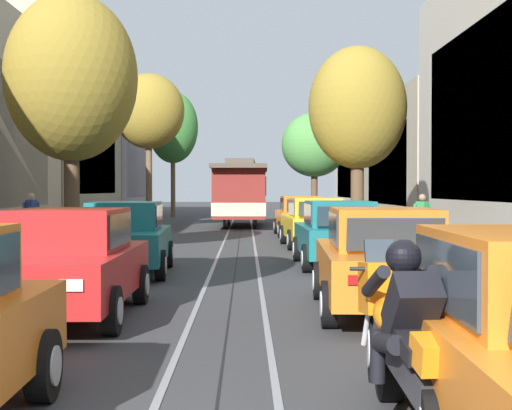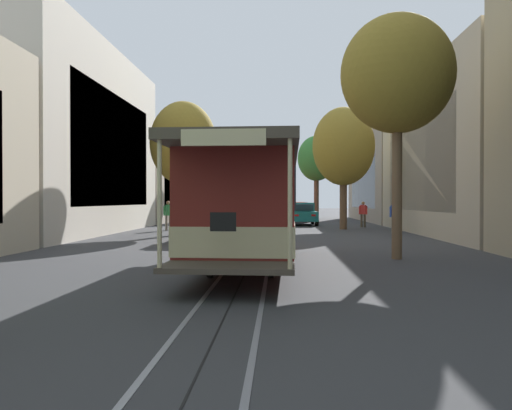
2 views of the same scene
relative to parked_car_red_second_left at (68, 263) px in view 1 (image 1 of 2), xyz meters
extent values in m
plane|color=#38383A|center=(2.34, 18.10, -0.80)|extent=(160.00, 160.00, 0.00)
cube|color=gray|center=(1.81, 22.49, -0.79)|extent=(0.08, 71.91, 0.01)
cube|color=gray|center=(2.87, 22.49, -0.79)|extent=(0.08, 71.91, 0.01)
cube|color=black|center=(2.34, 22.49, -0.80)|extent=(0.03, 71.91, 0.01)
cube|color=#2D3842|center=(-5.52, 14.50, 2.90)|extent=(0.04, 11.18, 4.93)
cube|color=tan|center=(-8.39, 30.48, 4.60)|extent=(5.78, 15.68, 10.80)
cube|color=#2D3842|center=(-5.52, 30.48, 4.06)|extent=(0.04, 11.18, 6.48)
cube|color=gray|center=(-8.31, 46.46, 3.43)|extent=(5.61, 15.68, 8.45)
cube|color=#2D3842|center=(-5.52, 46.46, 3.00)|extent=(0.04, 11.18, 5.07)
cube|color=#2D3842|center=(10.20, 14.50, 3.62)|extent=(0.04, 11.18, 5.90)
cube|color=#BCAD93|center=(12.92, 30.48, 2.65)|extent=(5.48, 15.68, 6.90)
cube|color=#2D3842|center=(10.20, 30.48, 2.30)|extent=(0.04, 11.18, 4.14)
cube|color=beige|center=(13.05, 46.46, 3.24)|extent=(5.74, 15.68, 8.08)
cube|color=#2D3842|center=(10.20, 46.46, 2.83)|extent=(0.04, 11.18, 4.85)
cube|color=#B21414|center=(0.48, -3.57, -0.05)|extent=(0.28, 0.04, 0.12)
cylinder|color=black|center=(0.81, -4.39, -0.48)|extent=(0.21, 0.64, 0.64)
cylinder|color=silver|center=(0.92, -4.39, -0.48)|extent=(0.02, 0.35, 0.35)
cube|color=red|center=(0.00, -0.04, -0.15)|extent=(1.80, 4.30, 0.66)
cube|color=red|center=(0.00, 0.11, 0.48)|extent=(1.48, 2.06, 0.60)
cube|color=#2D3842|center=(0.00, -0.73, 0.46)|extent=(1.33, 0.22, 0.47)
cube|color=#2D3842|center=(0.00, 1.29, 0.46)|extent=(1.30, 0.20, 0.45)
cube|color=#2D3842|center=(0.75, 0.11, 0.48)|extent=(0.03, 1.81, 0.47)
cube|color=#2D3842|center=(-0.75, 0.11, 0.48)|extent=(0.03, 1.81, 0.47)
cube|color=white|center=(0.56, -2.20, -0.05)|extent=(0.28, 0.04, 0.14)
cube|color=#B21414|center=(0.56, 2.12, -0.05)|extent=(0.28, 0.04, 0.12)
cube|color=#B21414|center=(-0.56, 2.12, -0.05)|extent=(0.28, 0.04, 0.12)
cylinder|color=black|center=(0.88, -1.37, -0.48)|extent=(0.20, 0.64, 0.64)
cylinder|color=silver|center=(0.99, -1.37, -0.48)|extent=(0.02, 0.35, 0.35)
cylinder|color=black|center=(0.88, 1.29, -0.48)|extent=(0.20, 0.64, 0.64)
cylinder|color=silver|center=(0.99, 1.29, -0.48)|extent=(0.02, 0.35, 0.35)
cylinder|color=black|center=(-0.88, 1.29, -0.48)|extent=(0.20, 0.64, 0.64)
cylinder|color=silver|center=(-0.99, 1.29, -0.48)|extent=(0.02, 0.35, 0.35)
cube|color=#196B70|center=(-0.08, 5.68, -0.15)|extent=(1.98, 4.37, 0.66)
cube|color=#196B70|center=(-0.09, 5.83, 0.48)|extent=(1.56, 2.13, 0.60)
cube|color=#2D3842|center=(-0.05, 4.99, 0.46)|extent=(1.34, 0.28, 0.47)
cube|color=#2D3842|center=(-0.14, 7.01, 0.46)|extent=(1.30, 0.25, 0.45)
cube|color=#2D3842|center=(0.66, 5.86, 0.48)|extent=(0.11, 1.81, 0.47)
cube|color=#2D3842|center=(-0.84, 5.79, 0.48)|extent=(0.11, 1.81, 0.47)
cube|color=white|center=(0.57, 3.54, -0.05)|extent=(0.28, 0.05, 0.14)
cube|color=#B21414|center=(0.38, 7.86, -0.05)|extent=(0.28, 0.05, 0.12)
cube|color=white|center=(-0.55, 3.49, -0.05)|extent=(0.28, 0.05, 0.14)
cube|color=#B21414|center=(-0.73, 7.81, -0.05)|extent=(0.28, 0.05, 0.12)
cylinder|color=black|center=(0.85, 4.38, -0.48)|extent=(0.23, 0.65, 0.64)
cylinder|color=silver|center=(0.96, 4.39, -0.48)|extent=(0.04, 0.35, 0.35)
cylinder|color=black|center=(-0.90, 4.31, -0.48)|extent=(0.23, 0.65, 0.64)
cylinder|color=silver|center=(-1.01, 4.30, -0.48)|extent=(0.04, 0.35, 0.35)
cylinder|color=black|center=(0.74, 7.05, -0.48)|extent=(0.23, 0.65, 0.64)
cylinder|color=silver|center=(0.85, 7.05, -0.48)|extent=(0.04, 0.35, 0.35)
cylinder|color=black|center=(-1.02, 6.97, -0.48)|extent=(0.23, 0.65, 0.64)
cylinder|color=silver|center=(-1.13, 6.97, -0.48)|extent=(0.04, 0.35, 0.35)
cube|color=#2D3842|center=(3.95, -5.86, 0.48)|extent=(0.09, 1.81, 0.47)
cube|color=white|center=(4.21, -3.56, -0.05)|extent=(0.28, 0.05, 0.14)
cylinder|color=black|center=(3.86, -4.37, -0.48)|extent=(0.22, 0.65, 0.64)
cylinder|color=silver|center=(3.75, -4.37, -0.48)|extent=(0.03, 0.35, 0.35)
cube|color=orange|center=(4.65, 0.41, -0.15)|extent=(2.01, 4.38, 0.66)
cube|color=orange|center=(4.64, 0.26, 0.48)|extent=(1.57, 2.13, 0.60)
cube|color=#2D3842|center=(4.68, 1.10, 0.46)|extent=(1.34, 0.29, 0.47)
cube|color=#2D3842|center=(4.58, -0.92, 0.46)|extent=(1.30, 0.26, 0.45)
cube|color=#2D3842|center=(3.89, 0.30, 0.48)|extent=(0.12, 1.81, 0.47)
cube|color=#2D3842|center=(5.39, 0.22, 0.48)|extent=(0.12, 1.81, 0.47)
cube|color=white|center=(4.20, 2.59, -0.05)|extent=(0.28, 0.05, 0.14)
cube|color=#B21414|center=(3.99, -1.72, -0.05)|extent=(0.28, 0.05, 0.12)
cube|color=white|center=(5.31, 2.54, -0.05)|extent=(0.28, 0.05, 0.14)
cube|color=#B21414|center=(5.10, -1.78, -0.05)|extent=(0.28, 0.05, 0.12)
cylinder|color=black|center=(3.83, 1.78, -0.48)|extent=(0.23, 0.65, 0.64)
cylinder|color=silver|center=(3.72, 1.79, -0.48)|extent=(0.04, 0.35, 0.35)
cylinder|color=black|center=(5.59, 1.70, -0.48)|extent=(0.23, 0.65, 0.64)
cylinder|color=silver|center=(5.70, 1.69, -0.48)|extent=(0.04, 0.35, 0.35)
cylinder|color=black|center=(3.70, -0.88, -0.48)|extent=(0.23, 0.65, 0.64)
cylinder|color=silver|center=(3.59, -0.87, -0.48)|extent=(0.04, 0.35, 0.35)
cylinder|color=black|center=(5.46, -0.96, -0.48)|extent=(0.23, 0.65, 0.64)
cylinder|color=silver|center=(5.57, -0.97, -0.48)|extent=(0.04, 0.35, 0.35)
cube|color=#196B70|center=(4.81, 7.22, -0.15)|extent=(1.84, 4.32, 0.66)
cube|color=#196B70|center=(4.81, 7.07, 0.48)|extent=(1.50, 2.08, 0.60)
cube|color=#2D3842|center=(4.80, 7.91, 0.46)|extent=(1.33, 0.23, 0.47)
cube|color=#2D3842|center=(4.82, 5.89, 0.46)|extent=(1.30, 0.21, 0.45)
cube|color=#2D3842|center=(4.06, 7.07, 0.48)|extent=(0.05, 1.81, 0.47)
cube|color=#2D3842|center=(5.56, 7.08, 0.48)|extent=(0.05, 1.81, 0.47)
cube|color=white|center=(4.23, 9.38, -0.05)|extent=(0.28, 0.04, 0.14)
cube|color=#B21414|center=(4.27, 5.06, -0.05)|extent=(0.28, 0.04, 0.12)
cube|color=white|center=(5.34, 9.39, -0.05)|extent=(0.28, 0.04, 0.14)
cube|color=#B21414|center=(5.39, 5.07, -0.05)|extent=(0.28, 0.04, 0.12)
cylinder|color=black|center=(3.92, 8.55, -0.48)|extent=(0.21, 0.64, 0.64)
cylinder|color=silver|center=(3.81, 8.55, -0.48)|extent=(0.02, 0.35, 0.35)
cylinder|color=black|center=(5.68, 8.57, -0.48)|extent=(0.21, 0.64, 0.64)
cylinder|color=silver|center=(5.79, 8.57, -0.48)|extent=(0.02, 0.35, 0.35)
cylinder|color=black|center=(3.94, 5.88, -0.48)|extent=(0.21, 0.64, 0.64)
cylinder|color=silver|center=(3.83, 5.88, -0.48)|extent=(0.02, 0.35, 0.35)
cylinder|color=black|center=(5.70, 5.90, -0.48)|extent=(0.21, 0.64, 0.64)
cylinder|color=silver|center=(5.81, 5.90, -0.48)|extent=(0.02, 0.35, 0.35)
cube|color=gold|center=(4.79, 13.43, -0.15)|extent=(1.96, 4.36, 0.66)
cube|color=gold|center=(4.79, 13.28, 0.48)|extent=(1.55, 2.12, 0.60)
cube|color=#2D3842|center=(4.76, 14.12, 0.46)|extent=(1.34, 0.27, 0.47)
cube|color=#2D3842|center=(4.84, 12.10, 0.46)|extent=(1.30, 0.25, 0.45)
cube|color=#2D3842|center=(4.04, 13.26, 0.48)|extent=(0.10, 1.81, 0.47)
cube|color=#2D3842|center=(5.54, 13.31, 0.48)|extent=(0.10, 1.81, 0.47)
cube|color=white|center=(4.15, 15.57, -0.05)|extent=(0.28, 0.05, 0.14)
cube|color=#B21414|center=(4.31, 11.25, -0.05)|extent=(0.28, 0.05, 0.12)
cube|color=white|center=(5.26, 15.61, -0.05)|extent=(0.28, 0.05, 0.14)
cube|color=#B21414|center=(5.43, 11.30, -0.05)|extent=(0.28, 0.05, 0.12)
cylinder|color=black|center=(3.86, 14.73, -0.48)|extent=(0.22, 0.65, 0.64)
cylinder|color=silver|center=(3.75, 14.73, -0.48)|extent=(0.03, 0.35, 0.35)
cylinder|color=black|center=(5.62, 14.80, -0.48)|extent=(0.22, 0.65, 0.64)
cylinder|color=silver|center=(5.73, 14.80, -0.48)|extent=(0.03, 0.35, 0.35)
cylinder|color=black|center=(3.96, 12.07, -0.48)|extent=(0.22, 0.65, 0.64)
cylinder|color=silver|center=(3.85, 12.06, -0.48)|extent=(0.03, 0.35, 0.35)
cylinder|color=black|center=(5.72, 12.13, -0.48)|extent=(0.22, 0.65, 0.64)
cylinder|color=silver|center=(5.83, 12.14, -0.48)|extent=(0.03, 0.35, 0.35)
cube|color=orange|center=(4.76, 19.32, -0.15)|extent=(1.89, 4.34, 0.66)
cube|color=orange|center=(4.76, 19.17, 0.48)|extent=(1.52, 2.09, 0.60)
cube|color=#2D3842|center=(4.75, 20.01, 0.46)|extent=(1.34, 0.25, 0.47)
cube|color=#2D3842|center=(4.79, 17.99, 0.46)|extent=(1.30, 0.22, 0.45)
cube|color=#2D3842|center=(4.02, 19.16, 0.48)|extent=(0.07, 1.81, 0.47)
cube|color=#2D3842|center=(5.51, 19.19, 0.48)|extent=(0.07, 1.81, 0.47)
cube|color=white|center=(4.16, 21.47, -0.05)|extent=(0.28, 0.05, 0.14)
cube|color=#B21414|center=(4.25, 17.15, -0.05)|extent=(0.28, 0.05, 0.12)
cube|color=white|center=(5.27, 21.49, -0.05)|extent=(0.28, 0.05, 0.14)
cube|color=#B21414|center=(5.36, 17.17, -0.05)|extent=(0.28, 0.05, 0.12)
cylinder|color=black|center=(3.85, 20.64, -0.48)|extent=(0.21, 0.64, 0.64)
cylinder|color=silver|center=(3.74, 20.63, -0.48)|extent=(0.03, 0.35, 0.35)
cylinder|color=black|center=(5.61, 20.67, -0.48)|extent=(0.21, 0.64, 0.64)
cylinder|color=silver|center=(5.72, 20.68, -0.48)|extent=(0.03, 0.35, 0.35)
cylinder|color=black|center=(3.91, 17.97, -0.48)|extent=(0.21, 0.64, 0.64)
cylinder|color=silver|center=(3.80, 17.97, -0.48)|extent=(0.03, 0.35, 0.35)
cylinder|color=black|center=(5.67, 18.01, -0.48)|extent=(0.21, 0.64, 0.64)
cylinder|color=silver|center=(5.78, 18.01, -0.48)|extent=(0.03, 0.35, 0.35)
cylinder|color=brown|center=(-2.33, 10.50, 1.12)|extent=(0.44, 0.44, 3.83)
ellipsoid|color=olive|center=(-2.33, 10.50, 4.21)|extent=(3.72, 3.68, 4.73)
cylinder|color=brown|center=(-2.00, 24.95, 1.52)|extent=(0.30, 0.30, 4.65)
ellipsoid|color=olive|center=(-2.00, 24.95, 4.74)|extent=(3.36, 2.75, 3.55)
cylinder|color=brown|center=(-2.22, 39.05, 1.57)|extent=(0.30, 0.30, 4.73)
ellipsoid|color=#387A33|center=(-2.22, 39.05, 5.11)|extent=(3.29, 3.04, 4.70)
cylinder|color=brown|center=(6.45, 15.30, 1.01)|extent=(0.46, 0.46, 3.63)
ellipsoid|color=olive|center=(6.45, 15.30, 3.89)|extent=(3.40, 3.02, 4.25)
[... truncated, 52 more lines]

